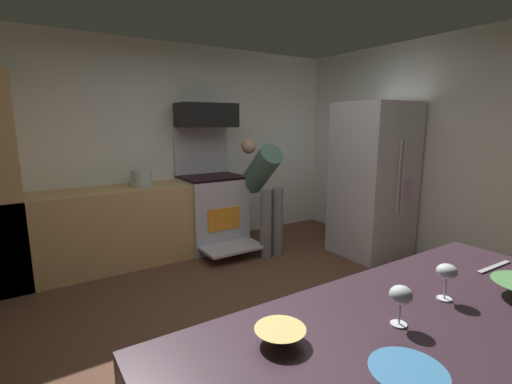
{
  "coord_description": "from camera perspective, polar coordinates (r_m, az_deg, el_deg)",
  "views": [
    {
      "loc": [
        -1.59,
        -2.25,
        1.64
      ],
      "look_at": [
        0.06,
        0.3,
        1.05
      ],
      "focal_mm": 25.62,
      "sensor_mm": 36.0,
      "label": 1
    }
  ],
  "objects": [
    {
      "name": "lower_cabinet_run",
      "position": [
        4.45,
        -22.84,
        -5.42
      ],
      "size": [
        2.4,
        0.6,
        0.9
      ],
      "primitive_type": "cube",
      "color": "tan",
      "rests_on": "ground"
    },
    {
      "name": "ground_plane",
      "position": [
        3.21,
        2.15,
        -19.92
      ],
      "size": [
        5.2,
        4.8,
        0.02
      ],
      "primitive_type": "cube",
      "color": "brown"
    },
    {
      "name": "wall_right",
      "position": [
        4.72,
        28.54,
        5.52
      ],
      "size": [
        0.12,
        4.8,
        2.6
      ],
      "primitive_type": "cube",
      "color": "silver",
      "rests_on": "ground"
    },
    {
      "name": "wall_back",
      "position": [
        4.87,
        -13.87,
        6.65
      ],
      "size": [
        5.2,
        0.12,
        2.6
      ],
      "primitive_type": "cube",
      "color": "silver",
      "rests_on": "ground"
    },
    {
      "name": "oven_range",
      "position": [
        4.82,
        -6.87,
        -2.63
      ],
      "size": [
        0.76,
        1.06,
        1.57
      ],
      "color": "silver",
      "rests_on": "ground"
    },
    {
      "name": "mixing_bowl_prep",
      "position": [
        1.33,
        3.78,
        -21.4
      ],
      "size": [
        0.18,
        0.18,
        0.05
      ],
      "primitive_type": "cone",
      "rotation": [
        3.14,
        0.0,
        0.0
      ],
      "color": "#EBCB6E",
      "rests_on": "counter_island"
    },
    {
      "name": "wine_glass_near",
      "position": [
        1.47,
        21.69,
        -14.88
      ],
      "size": [
        0.08,
        0.08,
        0.15
      ],
      "color": "silver",
      "rests_on": "counter_island"
    },
    {
      "name": "knife_chef",
      "position": [
        2.27,
        33.16,
        -9.77
      ],
      "size": [
        0.28,
        0.03,
        0.01
      ],
      "primitive_type": "cube",
      "rotation": [
        0.0,
        0.0,
        6.25
      ],
      "color": "#B7BABF",
      "rests_on": "counter_island"
    },
    {
      "name": "microwave",
      "position": [
        4.77,
        -7.71,
        11.79
      ],
      "size": [
        0.74,
        0.38,
        0.3
      ],
      "primitive_type": "cube",
      "color": "black",
      "rests_on": "oven_range"
    },
    {
      "name": "stock_pot",
      "position": [
        4.43,
        -17.44,
        2.12
      ],
      "size": [
        0.24,
        0.24,
        0.19
      ],
      "primitive_type": "cylinder",
      "color": "#B2BDB6",
      "rests_on": "lower_cabinet_run"
    },
    {
      "name": "refrigerator",
      "position": [
        4.72,
        17.83,
        1.81
      ],
      "size": [
        0.82,
        0.77,
        1.86
      ],
      "color": "#BBBAC1",
      "rests_on": "ground"
    },
    {
      "name": "person_cook",
      "position": [
        4.53,
        1.16,
        1.1
      ],
      "size": [
        0.31,
        0.73,
        1.43
      ],
      "color": "slate",
      "rests_on": "ground"
    },
    {
      "name": "mixing_bowl_large",
      "position": [
        1.22,
        22.54,
        -25.38
      ],
      "size": [
        0.22,
        0.22,
        0.06
      ],
      "primitive_type": "cone",
      "rotation": [
        3.14,
        0.0,
        0.0
      ],
      "color": "teal",
      "rests_on": "counter_island"
    },
    {
      "name": "wine_glass_mid",
      "position": [
        1.75,
        27.65,
        -11.09
      ],
      "size": [
        0.08,
        0.08,
        0.16
      ],
      "color": "silver",
      "rests_on": "counter_island"
    }
  ]
}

